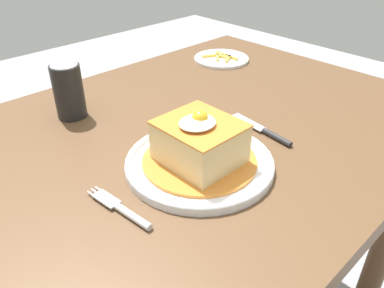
# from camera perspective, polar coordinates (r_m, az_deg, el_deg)

# --- Properties ---
(dining_table) EXTENTS (1.28, 0.83, 0.76)m
(dining_table) POSITION_cam_1_polar(r_m,az_deg,el_deg) (0.87, -2.81, -5.45)
(dining_table) COLOR brown
(dining_table) RESTS_ON ground_plane
(main_plate) EXTENTS (0.28, 0.28, 0.02)m
(main_plate) POSITION_cam_1_polar(r_m,az_deg,el_deg) (0.71, 1.12, -2.73)
(main_plate) COLOR white
(main_plate) RESTS_ON dining_table
(sandwich_meal) EXTENTS (0.21, 0.21, 0.11)m
(sandwich_meal) POSITION_cam_1_polar(r_m,az_deg,el_deg) (0.69, 1.14, -0.01)
(sandwich_meal) COLOR orange
(sandwich_meal) RESTS_ON main_plate
(fork) EXTENTS (0.03, 0.14, 0.01)m
(fork) POSITION_cam_1_polar(r_m,az_deg,el_deg) (0.62, -10.09, -9.74)
(fork) COLOR silver
(fork) RESTS_ON dining_table
(knife) EXTENTS (0.03, 0.17, 0.01)m
(knife) POSITION_cam_1_polar(r_m,az_deg,el_deg) (0.82, 11.28, 1.65)
(knife) COLOR #262628
(knife) RESTS_ON dining_table
(soda_can) EXTENTS (0.07, 0.07, 0.12)m
(soda_can) POSITION_cam_1_polar(r_m,az_deg,el_deg) (0.90, -17.90, 7.49)
(soda_can) COLOR black
(soda_can) RESTS_ON dining_table
(side_plate_fries) EXTENTS (0.17, 0.17, 0.02)m
(side_plate_fries) POSITION_cam_1_polar(r_m,az_deg,el_deg) (1.23, 4.40, 12.55)
(side_plate_fries) COLOR white
(side_plate_fries) RESTS_ON dining_table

